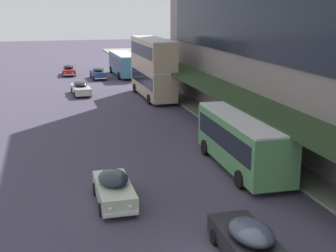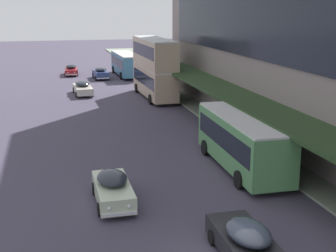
{
  "view_description": "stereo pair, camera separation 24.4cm",
  "coord_description": "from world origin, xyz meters",
  "px_view_note": "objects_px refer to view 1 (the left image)",
  "views": [
    {
      "loc": [
        -6.85,
        -14.47,
        9.6
      ],
      "look_at": [
        0.58,
        13.34,
        2.12
      ],
      "focal_mm": 50.0,
      "sensor_mm": 36.0,
      "label": 1
    },
    {
      "loc": [
        -6.62,
        -14.53,
        9.6
      ],
      "look_at": [
        0.58,
        13.34,
        2.12
      ],
      "focal_mm": 50.0,
      "sensor_mm": 36.0,
      "label": 2
    }
  ],
  "objects_px": {
    "transit_bus_kerbside_rear": "(124,63)",
    "sedan_oncoming_rear": "(114,188)",
    "transit_bus_kerbside_front": "(153,66)",
    "sedan_lead_near": "(81,88)",
    "sedan_second_mid": "(98,73)",
    "sedan_trailing_near": "(249,241)",
    "sedan_oncoming_front": "(69,70)",
    "transit_bus_kerbside_far": "(242,139)"
  },
  "relations": [
    {
      "from": "sedan_lead_near",
      "to": "sedan_second_mid",
      "type": "bearing_deg",
      "value": 73.6
    },
    {
      "from": "sedan_second_mid",
      "to": "sedan_lead_near",
      "type": "height_order",
      "value": "sedan_second_mid"
    },
    {
      "from": "sedan_oncoming_front",
      "to": "sedan_lead_near",
      "type": "distance_m",
      "value": 15.42
    },
    {
      "from": "transit_bus_kerbside_rear",
      "to": "sedan_oncoming_front",
      "type": "distance_m",
      "value": 7.97
    },
    {
      "from": "transit_bus_kerbside_far",
      "to": "sedan_trailing_near",
      "type": "height_order",
      "value": "transit_bus_kerbside_far"
    },
    {
      "from": "transit_bus_kerbside_far",
      "to": "sedan_second_mid",
      "type": "height_order",
      "value": "transit_bus_kerbside_far"
    },
    {
      "from": "transit_bus_kerbside_rear",
      "to": "sedan_oncoming_front",
      "type": "xyz_separation_m",
      "value": [
        -7.37,
        2.84,
        -1.06
      ]
    },
    {
      "from": "sedan_second_mid",
      "to": "sedan_trailing_near",
      "type": "bearing_deg",
      "value": -89.77
    },
    {
      "from": "transit_bus_kerbside_front",
      "to": "transit_bus_kerbside_rear",
      "type": "distance_m",
      "value": 16.41
    },
    {
      "from": "transit_bus_kerbside_front",
      "to": "sedan_trailing_near",
      "type": "distance_m",
      "value": 33.1
    },
    {
      "from": "transit_bus_kerbside_rear",
      "to": "sedan_oncoming_rear",
      "type": "xyz_separation_m",
      "value": [
        -7.81,
        -42.4,
        -1.04
      ]
    },
    {
      "from": "sedan_second_mid",
      "to": "sedan_lead_near",
      "type": "relative_size",
      "value": 0.89
    },
    {
      "from": "transit_bus_kerbside_rear",
      "to": "sedan_oncoming_rear",
      "type": "height_order",
      "value": "transit_bus_kerbside_rear"
    },
    {
      "from": "sedan_second_mid",
      "to": "transit_bus_kerbside_rear",
      "type": "bearing_deg",
      "value": 25.0
    },
    {
      "from": "transit_bus_kerbside_rear",
      "to": "transit_bus_kerbside_far",
      "type": "relative_size",
      "value": 1.05
    },
    {
      "from": "transit_bus_kerbside_far",
      "to": "sedan_second_mid",
      "type": "bearing_deg",
      "value": 96.27
    },
    {
      "from": "sedan_lead_near",
      "to": "transit_bus_kerbside_front",
      "type": "bearing_deg",
      "value": -27.4
    },
    {
      "from": "transit_bus_kerbside_rear",
      "to": "sedan_trailing_near",
      "type": "relative_size",
      "value": 2.06
    },
    {
      "from": "transit_bus_kerbside_front",
      "to": "transit_bus_kerbside_far",
      "type": "relative_size",
      "value": 1.13
    },
    {
      "from": "sedan_oncoming_front",
      "to": "sedan_lead_near",
      "type": "relative_size",
      "value": 0.92
    },
    {
      "from": "sedan_second_mid",
      "to": "transit_bus_kerbside_far",
      "type": "bearing_deg",
      "value": -83.73
    },
    {
      "from": "transit_bus_kerbside_far",
      "to": "sedan_oncoming_front",
      "type": "height_order",
      "value": "transit_bus_kerbside_far"
    },
    {
      "from": "transit_bus_kerbside_front",
      "to": "sedan_lead_near",
      "type": "xyz_separation_m",
      "value": [
        -7.24,
        3.75,
        -2.62
      ]
    },
    {
      "from": "sedan_oncoming_front",
      "to": "sedan_oncoming_rear",
      "type": "height_order",
      "value": "sedan_oncoming_rear"
    },
    {
      "from": "sedan_second_mid",
      "to": "sedan_oncoming_front",
      "type": "bearing_deg",
      "value": 127.9
    },
    {
      "from": "transit_bus_kerbside_far",
      "to": "transit_bus_kerbside_front",
      "type": "bearing_deg",
      "value": 90.19
    },
    {
      "from": "sedan_trailing_near",
      "to": "sedan_lead_near",
      "type": "bearing_deg",
      "value": 95.28
    },
    {
      "from": "sedan_lead_near",
      "to": "sedan_oncoming_rear",
      "type": "height_order",
      "value": "sedan_oncoming_rear"
    },
    {
      "from": "transit_bus_kerbside_front",
      "to": "sedan_oncoming_front",
      "type": "bearing_deg",
      "value": 111.73
    },
    {
      "from": "sedan_oncoming_rear",
      "to": "transit_bus_kerbside_rear",
      "type": "bearing_deg",
      "value": 79.56
    },
    {
      "from": "sedan_second_mid",
      "to": "sedan_lead_near",
      "type": "xyz_separation_m",
      "value": [
        -3.18,
        -10.81,
        -0.03
      ]
    },
    {
      "from": "sedan_oncoming_front",
      "to": "sedan_trailing_near",
      "type": "height_order",
      "value": "sedan_trailing_near"
    },
    {
      "from": "sedan_trailing_near",
      "to": "sedan_oncoming_front",
      "type": "bearing_deg",
      "value": 94.16
    },
    {
      "from": "transit_bus_kerbside_front",
      "to": "sedan_second_mid",
      "type": "xyz_separation_m",
      "value": [
        -4.06,
        14.57,
        -2.59
      ]
    },
    {
      "from": "sedan_oncoming_front",
      "to": "sedan_lead_near",
      "type": "xyz_separation_m",
      "value": [
        0.4,
        -15.42,
        0.01
      ]
    },
    {
      "from": "transit_bus_kerbside_rear",
      "to": "sedan_second_mid",
      "type": "relative_size",
      "value": 2.24
    },
    {
      "from": "sedan_trailing_near",
      "to": "sedan_oncoming_rear",
      "type": "relative_size",
      "value": 1.05
    },
    {
      "from": "sedan_trailing_near",
      "to": "sedan_second_mid",
      "type": "bearing_deg",
      "value": 90.23
    },
    {
      "from": "transit_bus_kerbside_far",
      "to": "sedan_second_mid",
      "type": "xyz_separation_m",
      "value": [
        -4.14,
        37.66,
        -1.09
      ]
    },
    {
      "from": "transit_bus_kerbside_front",
      "to": "sedan_trailing_near",
      "type": "height_order",
      "value": "transit_bus_kerbside_front"
    },
    {
      "from": "transit_bus_kerbside_rear",
      "to": "sedan_oncoming_rear",
      "type": "relative_size",
      "value": 2.18
    },
    {
      "from": "transit_bus_kerbside_front",
      "to": "transit_bus_kerbside_rear",
      "type": "bearing_deg",
      "value": 90.95
    }
  ]
}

